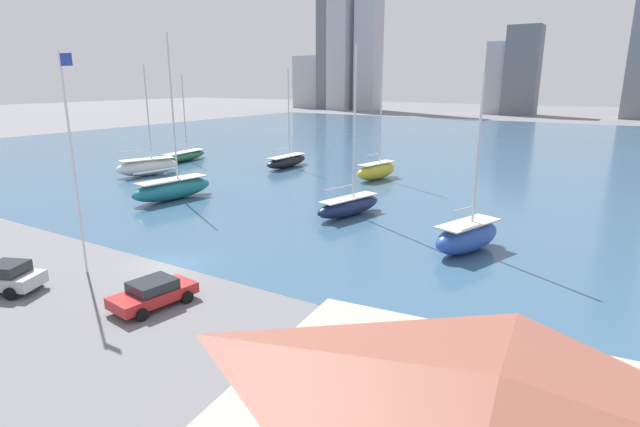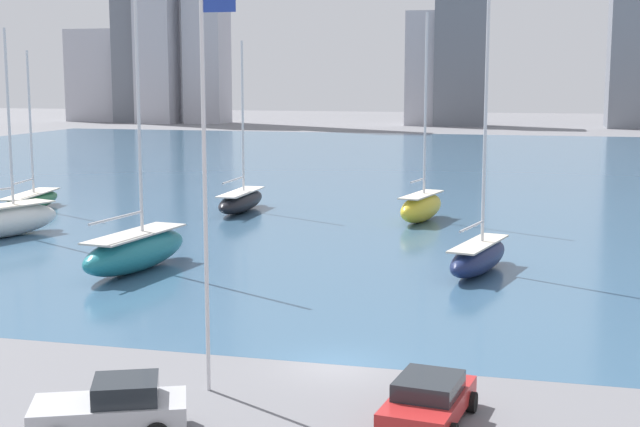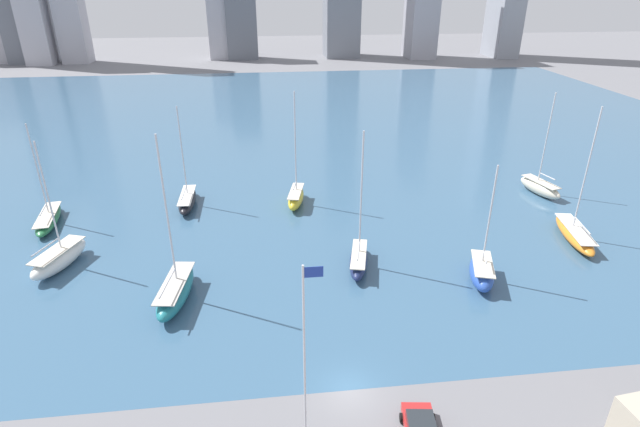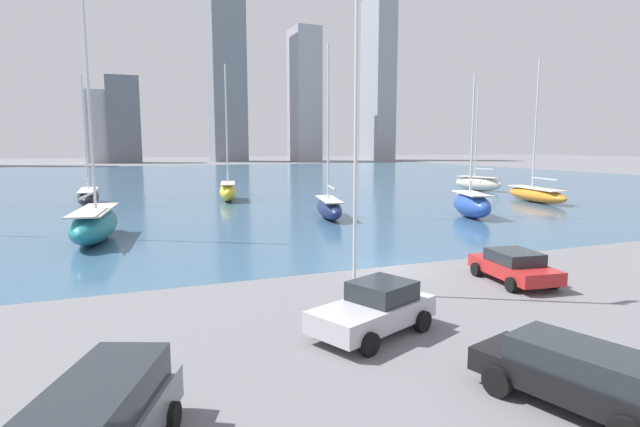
# 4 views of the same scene
# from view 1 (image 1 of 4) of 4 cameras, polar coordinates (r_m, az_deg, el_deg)

# --- Properties ---
(ground_plane) EXTENTS (500.00, 500.00, 0.00)m
(ground_plane) POSITION_cam_1_polar(r_m,az_deg,el_deg) (34.91, -16.59, -5.66)
(ground_plane) COLOR slate
(harbor_water) EXTENTS (180.00, 140.00, 0.00)m
(harbor_water) POSITION_cam_1_polar(r_m,az_deg,el_deg) (95.37, 16.69, 7.15)
(harbor_water) COLOR #385B7A
(harbor_water) RESTS_ON ground_plane
(flag_pole) EXTENTS (1.24, 0.14, 13.59)m
(flag_pole) POSITION_cam_1_polar(r_m,az_deg,el_deg) (33.89, -26.37, 5.56)
(flag_pole) COLOR silver
(flag_pole) RESTS_ON ground_plane
(distant_city_skyline) EXTENTS (199.71, 23.25, 74.92)m
(distant_city_skyline) POSITION_cam_1_polar(r_m,az_deg,el_deg) (193.51, 24.69, 18.73)
(distant_city_skyline) COLOR #A8A8B2
(distant_city_skyline) RESTS_ON ground_plane
(sailboat_yellow) EXTENTS (3.36, 7.41, 15.37)m
(sailboat_yellow) POSITION_cam_1_polar(r_m,az_deg,el_deg) (62.56, 6.48, 4.97)
(sailboat_yellow) COLOR yellow
(sailboat_yellow) RESTS_ON harbor_water
(sailboat_white) EXTENTS (5.10, 8.54, 13.92)m
(sailboat_white) POSITION_cam_1_polar(r_m,az_deg,el_deg) (68.58, -19.09, 5.11)
(sailboat_white) COLOR white
(sailboat_white) RESTS_ON harbor_water
(sailboat_teal) EXTENTS (3.74, 9.43, 16.41)m
(sailboat_teal) POSITION_cam_1_polar(r_m,az_deg,el_deg) (53.69, -16.49, 2.78)
(sailboat_teal) COLOR #1E757F
(sailboat_teal) RESTS_ON harbor_water
(sailboat_green) EXTENTS (3.70, 9.96, 12.81)m
(sailboat_green) POSITION_cam_1_polar(r_m,az_deg,el_deg) (79.53, -15.27, 6.40)
(sailboat_green) COLOR #236B3D
(sailboat_green) RESTS_ON harbor_water
(sailboat_black) EXTENTS (2.12, 8.78, 13.56)m
(sailboat_black) POSITION_cam_1_polar(r_m,az_deg,el_deg) (71.18, -3.81, 6.05)
(sailboat_black) COLOR black
(sailboat_black) RESTS_ON harbor_water
(sailboat_navy) EXTENTS (3.65, 8.03, 14.95)m
(sailboat_navy) POSITION_cam_1_polar(r_m,az_deg,el_deg) (45.31, 3.33, 0.99)
(sailboat_navy) COLOR #19234C
(sailboat_navy) RESTS_ON harbor_water
(sailboat_blue) EXTENTS (4.33, 7.06, 12.47)m
(sailboat_blue) POSITION_cam_1_polar(r_m,az_deg,el_deg) (37.21, 16.48, -2.47)
(sailboat_blue) COLOR #284CA8
(sailboat_blue) RESTS_ON harbor_water
(parked_sedan_red) EXTENTS (2.86, 4.73, 1.48)m
(parked_sedan_red) POSITION_cam_1_polar(r_m,az_deg,el_deg) (28.89, -18.52, -8.58)
(parked_sedan_red) COLOR #B22323
(parked_sedan_red) RESTS_ON ground_plane
(parked_pickup_silver) EXTENTS (4.99, 3.65, 1.74)m
(parked_pickup_silver) POSITION_cam_1_polar(r_m,az_deg,el_deg) (34.58, -32.52, -6.14)
(parked_pickup_silver) COLOR #B7B7BC
(parked_pickup_silver) RESTS_ON ground_plane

